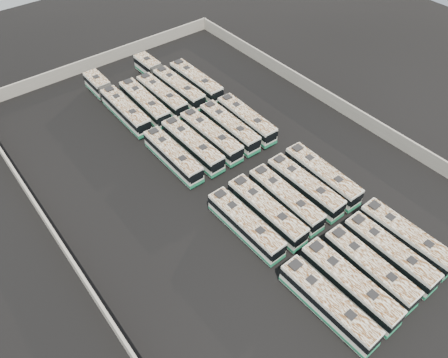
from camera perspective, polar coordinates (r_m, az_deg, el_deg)
ground at (r=57.48m, az=1.08°, el=0.17°), size 140.00×140.00×0.00m
perimeter_wall at (r=56.71m, az=1.09°, el=0.96°), size 45.20×73.20×2.20m
bus_front_far_left at (r=45.68m, az=13.45°, el=-15.59°), size 2.65×11.24×3.15m
bus_front_left at (r=47.30m, az=16.06°, el=-13.13°), size 2.63×11.48×3.22m
bus_front_center at (r=49.11m, az=18.47°, el=-11.01°), size 2.44×11.01×3.09m
bus_front_right at (r=51.00m, az=20.78°, el=-9.03°), size 2.39×11.00×3.09m
bus_front_far_right at (r=52.99m, az=22.63°, el=-7.08°), size 2.61×11.15×3.13m
bus_midfront_far_left at (r=50.18m, az=2.82°, el=-5.99°), size 2.52×11.02×3.09m
bus_midfront_left at (r=51.57m, az=5.56°, el=-4.24°), size 2.61×11.40×3.20m
bus_midfront_center at (r=53.22m, az=8.03°, el=-2.61°), size 2.42×11.02×3.10m
bus_midfront_right at (r=54.99m, az=10.47°, el=-1.02°), size 2.53×11.13×3.12m
bus_midfront_far_right at (r=56.78m, az=12.68°, el=0.41°), size 2.62×11.37×3.19m
bus_midback_far_left at (r=58.60m, az=-6.69°, el=2.99°), size 2.37×10.98×3.09m
bus_midback_left at (r=59.87m, az=-4.15°, el=4.38°), size 2.61×11.44×3.21m
bus_midback_center at (r=61.27m, az=-1.72°, el=5.61°), size 2.58×11.43×3.21m
bus_midback_right at (r=62.81m, az=0.70°, el=6.74°), size 2.50×11.21×3.15m
bus_midback_far_right at (r=64.35m, az=2.94°, el=7.74°), size 2.59×11.15×3.13m
bus_back_far_left at (r=69.87m, az=-13.92°, el=9.77°), size 2.46×17.40×3.15m
bus_back_left at (r=68.58m, az=-10.33°, el=9.71°), size 2.63×11.47×3.22m
bus_back_center at (r=69.91m, az=-8.10°, el=10.71°), size 2.47×11.02×3.10m
bus_back_right at (r=73.35m, az=-7.29°, el=12.61°), size 2.75×17.30×3.13m
bus_back_far_right at (r=72.64m, az=-3.67°, el=12.58°), size 2.53×11.43×3.21m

